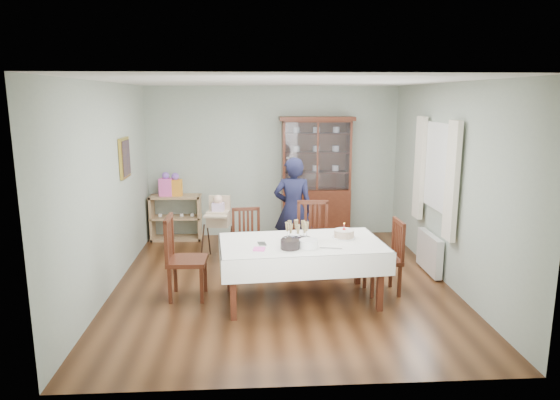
{
  "coord_description": "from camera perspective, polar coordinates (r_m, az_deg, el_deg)",
  "views": [
    {
      "loc": [
        -0.42,
        -6.46,
        2.51
      ],
      "look_at": [
        -0.02,
        0.2,
        1.13
      ],
      "focal_mm": 32.0,
      "sensor_mm": 36.0,
      "label": 1
    }
  ],
  "objects": [
    {
      "name": "chair_end_left",
      "position": [
        6.49,
        -10.67,
        -8.27
      ],
      "size": [
        0.49,
        0.49,
        1.06
      ],
      "rotation": [
        0.0,
        0.0,
        1.54
      ],
      "color": "#4A2112",
      "rests_on": "floor"
    },
    {
      "name": "dining_table",
      "position": [
        6.28,
        2.43,
        -8.1
      ],
      "size": [
        2.09,
        1.31,
        0.76
      ],
      "rotation": [
        0.0,
        0.0,
        0.08
      ],
      "color": "#4A2112",
      "rests_on": "floor"
    },
    {
      "name": "napkin_stack",
      "position": [
        5.85,
        -2.4,
        -5.62
      ],
      "size": [
        0.15,
        0.15,
        0.02
      ],
      "primitive_type": "cube",
      "rotation": [
        0.0,
        0.0,
        -0.14
      ],
      "color": "#FC5DBD",
      "rests_on": "dining_table"
    },
    {
      "name": "room_shell",
      "position": [
        7.06,
        -0.04,
        5.15
      ],
      "size": [
        5.0,
        5.0,
        5.0
      ],
      "color": "#9EAA99",
      "rests_on": "floor"
    },
    {
      "name": "sideboard",
      "position": [
        9.09,
        -11.8,
        -1.96
      ],
      "size": [
        0.9,
        0.38,
        0.8
      ],
      "color": "tan",
      "rests_on": "floor"
    },
    {
      "name": "plate_stack_white",
      "position": [
        5.93,
        3.29,
        -5.0
      ],
      "size": [
        0.28,
        0.28,
        0.1
      ],
      "primitive_type": "cylinder",
      "rotation": [
        0.0,
        0.0,
        0.27
      ],
      "color": "white",
      "rests_on": "dining_table"
    },
    {
      "name": "chair_far_right",
      "position": [
        7.19,
        3.83,
        -6.13
      ],
      "size": [
        0.49,
        0.49,
        1.04
      ],
      "rotation": [
        0.0,
        0.0,
        -0.04
      ],
      "color": "#4A2112",
      "rests_on": "floor"
    },
    {
      "name": "gift_bag_pink",
      "position": [
        8.98,
        -12.9,
        1.65
      ],
      "size": [
        0.24,
        0.16,
        0.42
      ],
      "color": "#FC5DBD",
      "rests_on": "sideboard"
    },
    {
      "name": "chair_end_right",
      "position": [
        6.68,
        11.74,
        -7.98
      ],
      "size": [
        0.45,
        0.45,
        0.96
      ],
      "rotation": [
        0.0,
        0.0,
        -1.53
      ],
      "color": "#4A2112",
      "rests_on": "floor"
    },
    {
      "name": "window",
      "position": [
        7.33,
        17.72,
        3.62
      ],
      "size": [
        0.04,
        1.02,
        1.22
      ],
      "primitive_type": "cube",
      "color": "white",
      "rests_on": "room_shell"
    },
    {
      "name": "plate_stack_dark",
      "position": [
        5.87,
        1.15,
        -5.09
      ],
      "size": [
        0.28,
        0.28,
        0.11
      ],
      "primitive_type": "cylinder",
      "rotation": [
        0.0,
        0.0,
        0.27
      ],
      "color": "black",
      "rests_on": "dining_table"
    },
    {
      "name": "floor",
      "position": [
        6.95,
        0.23,
        -9.47
      ],
      "size": [
        5.0,
        5.0,
        0.0
      ],
      "primitive_type": "plane",
      "color": "#593319",
      "rests_on": "ground"
    },
    {
      "name": "curtain_right",
      "position": [
        7.9,
        15.66,
        3.56
      ],
      "size": [
        0.07,
        0.3,
        1.55
      ],
      "primitive_type": "cube",
      "color": "silver",
      "rests_on": "room_shell"
    },
    {
      "name": "gift_bag_orange",
      "position": [
        8.95,
        -11.84,
        1.63
      ],
      "size": [
        0.22,
        0.16,
        0.41
      ],
      "color": "orange",
      "rests_on": "sideboard"
    },
    {
      "name": "china_cabinet",
      "position": [
        8.91,
        4.11,
        2.72
      ],
      "size": [
        1.3,
        0.48,
        2.18
      ],
      "color": "#4A2112",
      "rests_on": "floor"
    },
    {
      "name": "high_chair",
      "position": [
        7.91,
        -7.0,
        -3.87
      ],
      "size": [
        0.51,
        0.51,
        1.02
      ],
      "rotation": [
        0.0,
        0.0,
        -0.14
      ],
      "color": "black",
      "rests_on": "floor"
    },
    {
      "name": "cake_knife",
      "position": [
        5.92,
        5.84,
        -5.5
      ],
      "size": [
        0.26,
        0.08,
        0.01
      ],
      "primitive_type": "cube",
      "rotation": [
        0.0,
        0.0,
        -0.22
      ],
      "color": "silver",
      "rests_on": "dining_table"
    },
    {
      "name": "woman",
      "position": [
        7.65,
        1.51,
        -1.11
      ],
      "size": [
        0.62,
        0.43,
        1.63
      ],
      "primitive_type": "imported",
      "rotation": [
        0.0,
        0.0,
        3.07
      ],
      "color": "black",
      "rests_on": "floor"
    },
    {
      "name": "cutlery",
      "position": [
        6.07,
        -2.43,
        -5.02
      ],
      "size": [
        0.14,
        0.19,
        0.01
      ],
      "primitive_type": null,
      "rotation": [
        0.0,
        0.0,
        0.14
      ],
      "color": "silver",
      "rests_on": "dining_table"
    },
    {
      "name": "curtain_left",
      "position": [
        6.75,
        19.06,
        2.02
      ],
      "size": [
        0.07,
        0.3,
        1.55
      ],
      "primitive_type": "cube",
      "color": "silver",
      "rests_on": "room_shell"
    },
    {
      "name": "chair_far_left",
      "position": [
        7.21,
        -3.74,
        -6.34
      ],
      "size": [
        0.46,
        0.46,
        0.94
      ],
      "rotation": [
        0.0,
        0.0,
        0.1
      ],
      "color": "#4A2112",
      "rests_on": "floor"
    },
    {
      "name": "radiator",
      "position": [
        7.57,
        16.7,
        -5.78
      ],
      "size": [
        0.1,
        0.8,
        0.55
      ],
      "primitive_type": "cube",
      "color": "white",
      "rests_on": "floor"
    },
    {
      "name": "birthday_cake",
      "position": [
        6.35,
        7.32,
        -3.89
      ],
      "size": [
        0.29,
        0.29,
        0.2
      ],
      "color": "white",
      "rests_on": "dining_table"
    },
    {
      "name": "picture_frame",
      "position": [
        7.53,
        -17.33,
        4.62
      ],
      "size": [
        0.04,
        0.48,
        0.58
      ],
      "primitive_type": "cube",
      "color": "gold",
      "rests_on": "room_shell"
    },
    {
      "name": "champagne_tray",
      "position": [
        6.19,
        1.95,
        -4.01
      ],
      "size": [
        0.4,
        0.4,
        0.24
      ],
      "color": "silver",
      "rests_on": "dining_table"
    }
  ]
}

